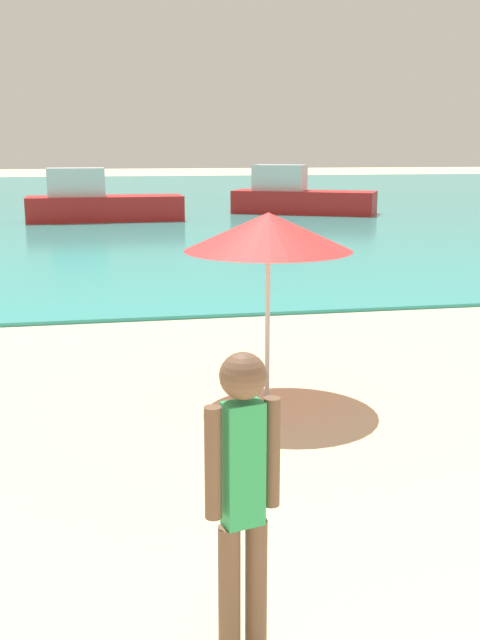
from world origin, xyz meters
TOP-DOWN VIEW (x-y plane):
  - water at (0.00, 40.95)m, footprint 160.00×60.00m
  - person_standing at (-1.01, 3.04)m, footprint 0.37×0.22m
  - boat_near at (-1.46, 26.87)m, footprint 5.46×1.85m
  - boat_far at (6.29, 28.52)m, footprint 5.71×4.12m
  - beach_umbrella at (0.08, 7.19)m, footprint 1.72×1.72m

SIDE VIEW (x-z plane):
  - water at x=0.00m, z-range 0.00..0.06m
  - boat_near at x=-1.46m, z-range -0.22..1.62m
  - boat_far at x=6.29m, z-range -0.23..1.65m
  - person_standing at x=-1.01m, z-range 0.11..1.77m
  - beach_umbrella at x=0.08m, z-range 0.77..2.70m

